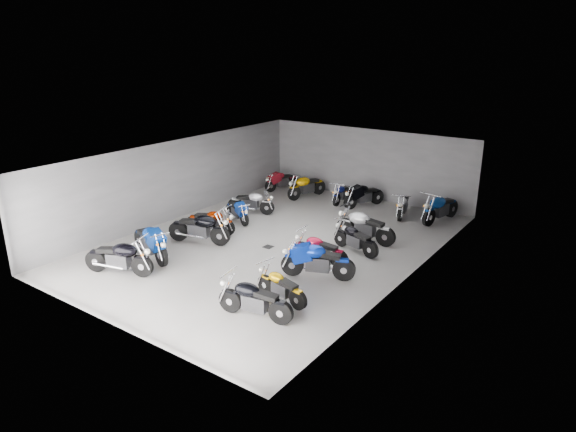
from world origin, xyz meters
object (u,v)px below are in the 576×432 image
object	(u,v)px
motorcycle_back_f	(440,208)
motorcycle_back_c	(342,193)
motorcycle_left_b	(151,242)
motorcycle_back_b	(306,186)
motorcycle_left_a	(119,258)
motorcycle_right_a	(254,300)
motorcycle_right_b	(281,286)
motorcycle_left_e	(237,211)
motorcycle_back_a	(281,181)
motorcycle_right_d	(320,250)
motorcycle_left_c	(200,228)
motorcycle_back_d	(364,195)
motorcycle_right_e	(355,239)
motorcycle_right_f	(365,227)
drain_grate	(268,247)
motorcycle_back_e	(403,205)
motorcycle_left_f	(251,202)
motorcycle_right_c	(317,261)
motorcycle_left_d	(211,221)

from	to	relation	value
motorcycle_back_f	motorcycle_back_c	bearing A→B (deg)	12.48
motorcycle_left_b	motorcycle_back_b	xyz separation A→B (m)	(0.27, 8.96, -0.04)
motorcycle_left_a	motorcycle_back_b	world-z (taller)	motorcycle_left_a
motorcycle_right_a	motorcycle_right_b	size ratio (longest dim) A/B	1.15
motorcycle_left_e	motorcycle_right_a	bearing A→B (deg)	67.37
motorcycle_back_a	motorcycle_back_b	size ratio (longest dim) A/B	0.85
motorcycle_right_b	motorcycle_right_d	world-z (taller)	motorcycle_right_d
motorcycle_left_c	motorcycle_back_d	world-z (taller)	motorcycle_left_c
motorcycle_right_e	motorcycle_back_c	xyz separation A→B (m)	(-3.21, 4.76, -0.03)
motorcycle_right_f	drain_grate	bearing A→B (deg)	135.16
motorcycle_back_b	drain_grate	bearing A→B (deg)	125.64
motorcycle_left_e	motorcycle_back_e	distance (m)	6.82
motorcycle_right_f	motorcycle_right_d	bearing A→B (deg)	174.62
motorcycle_left_a	motorcycle_left_f	world-z (taller)	motorcycle_left_a
motorcycle_right_f	motorcycle_back_b	xyz separation A→B (m)	(-4.79, 3.44, -0.02)
drain_grate	motorcycle_left_e	bearing A→B (deg)	151.32
motorcycle_left_a	motorcycle_back_c	size ratio (longest dim) A/B	1.18
motorcycle_left_a	motorcycle_left_e	size ratio (longest dim) A/B	1.27
drain_grate	motorcycle_right_f	bearing A→B (deg)	44.78
motorcycle_left_e	drain_grate	bearing A→B (deg)	84.72
drain_grate	motorcycle_back_b	distance (m)	6.36
motorcycle_left_a	motorcycle_back_a	world-z (taller)	motorcycle_left_a
motorcycle_right_e	motorcycle_right_f	size ratio (longest dim) A/B	0.83
motorcycle_back_a	motorcycle_back_c	xyz separation A→B (m)	(3.49, -0.14, -0.02)
motorcycle_left_b	motorcycle_left_e	distance (m)	4.52
motorcycle_right_b	motorcycle_back_f	xyz separation A→B (m)	(1.24, 9.13, 0.12)
motorcycle_back_c	motorcycle_back_a	bearing A→B (deg)	-7.54
motorcycle_left_e	motorcycle_left_f	xyz separation A→B (m)	(-0.20, 1.13, 0.04)
motorcycle_back_b	motorcycle_back_d	distance (m)	2.84
motorcycle_left_a	motorcycle_right_d	xyz separation A→B (m)	(4.61, 4.28, -0.08)
motorcycle_left_e	motorcycle_back_f	bearing A→B (deg)	148.72
motorcycle_right_c	motorcycle_right_d	size ratio (longest dim) A/B	1.10
motorcycle_left_b	motorcycle_left_c	xyz separation A→B (m)	(0.34, 1.94, -0.01)
motorcycle_left_e	motorcycle_right_f	bearing A→B (deg)	124.42
drain_grate	motorcycle_back_a	bearing A→B (deg)	122.51
motorcycle_left_e	motorcycle_right_f	xyz separation A→B (m)	(5.17, 1.01, 0.12)
motorcycle_left_f	motorcycle_right_e	world-z (taller)	motorcycle_left_f
motorcycle_left_c	motorcycle_left_d	world-z (taller)	motorcycle_left_c
motorcycle_right_c	motorcycle_back_a	bearing A→B (deg)	19.95
motorcycle_left_c	motorcycle_left_d	xyz separation A→B (m)	(-0.36, 0.95, -0.08)
motorcycle_right_b	motorcycle_back_d	world-z (taller)	motorcycle_back_d
motorcycle_left_e	motorcycle_right_b	size ratio (longest dim) A/B	0.94
motorcycle_right_c	motorcycle_right_b	bearing A→B (deg)	157.23
motorcycle_back_a	motorcycle_back_d	world-z (taller)	motorcycle_back_d
motorcycle_left_d	motorcycle_back_b	xyz separation A→B (m)	(0.29, 6.07, 0.05)
motorcycle_left_b	motorcycle_left_e	xyz separation A→B (m)	(-0.11, 4.51, -0.13)
motorcycle_left_c	motorcycle_right_a	distance (m)	5.76
motorcycle_left_c	motorcycle_left_f	xyz separation A→B (m)	(-0.65, 3.71, -0.08)
motorcycle_right_f	motorcycle_back_f	size ratio (longest dim) A/B	0.99
drain_grate	motorcycle_left_f	distance (m)	3.90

